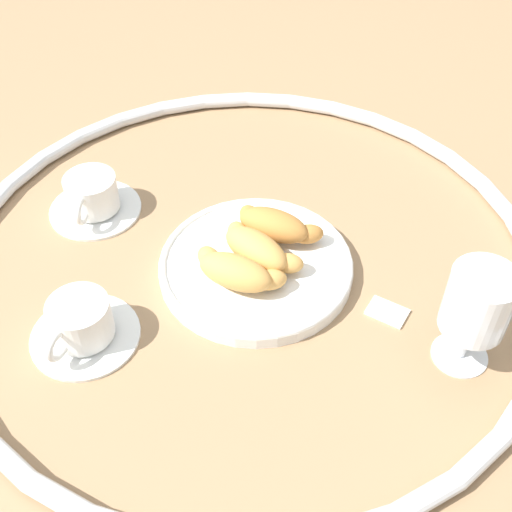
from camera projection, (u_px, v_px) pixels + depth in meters
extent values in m
plane|color=#997551|center=(246.00, 261.00, 0.91)|extent=(2.20, 2.20, 0.00)
torus|color=silver|center=(246.00, 255.00, 0.90)|extent=(0.81, 0.81, 0.02)
cylinder|color=white|center=(256.00, 267.00, 0.89)|extent=(0.26, 0.26, 0.02)
torus|color=white|center=(256.00, 262.00, 0.89)|extent=(0.26, 0.26, 0.01)
ellipsoid|color=#D6994C|center=(235.00, 272.00, 0.84)|extent=(0.11, 0.09, 0.04)
ellipsoid|color=#D6994C|center=(270.00, 280.00, 0.84)|extent=(0.04, 0.05, 0.03)
ellipsoid|color=#D6994C|center=(211.00, 260.00, 0.86)|extent=(0.05, 0.03, 0.03)
ellipsoid|color=#D6994C|center=(256.00, 249.00, 0.87)|extent=(0.11, 0.07, 0.04)
ellipsoid|color=#D6994C|center=(287.00, 263.00, 0.86)|extent=(0.05, 0.05, 0.03)
ellipsoid|color=#D6994C|center=(239.00, 233.00, 0.90)|extent=(0.05, 0.04, 0.03)
ellipsoid|color=#BC7A38|center=(275.00, 227.00, 0.90)|extent=(0.11, 0.09, 0.04)
ellipsoid|color=#BC7A38|center=(308.00, 234.00, 0.90)|extent=(0.04, 0.05, 0.03)
ellipsoid|color=#BC7A38|center=(251.00, 217.00, 0.92)|extent=(0.05, 0.03, 0.03)
cylinder|color=white|center=(85.00, 335.00, 0.82)|extent=(0.14, 0.14, 0.01)
cylinder|color=white|center=(81.00, 319.00, 0.79)|extent=(0.08, 0.08, 0.05)
cylinder|color=#937A60|center=(77.00, 308.00, 0.78)|extent=(0.07, 0.07, 0.01)
torus|color=white|center=(58.00, 346.00, 0.76)|extent=(0.03, 0.04, 0.04)
cylinder|color=white|center=(95.00, 208.00, 0.98)|extent=(0.14, 0.14, 0.01)
cylinder|color=white|center=(92.00, 192.00, 0.96)|extent=(0.08, 0.08, 0.05)
cylinder|color=#937A60|center=(89.00, 181.00, 0.95)|extent=(0.07, 0.07, 0.01)
torus|color=white|center=(82.00, 211.00, 0.93)|extent=(0.04, 0.03, 0.04)
cylinder|color=white|center=(459.00, 354.00, 0.80)|extent=(0.07, 0.07, 0.01)
cylinder|color=white|center=(465.00, 339.00, 0.78)|extent=(0.01, 0.01, 0.05)
cylinder|color=white|center=(479.00, 302.00, 0.73)|extent=(0.08, 0.08, 0.08)
cylinder|color=gold|center=(477.00, 305.00, 0.73)|extent=(0.07, 0.07, 0.06)
cube|color=white|center=(387.00, 311.00, 0.84)|extent=(0.06, 0.05, 0.01)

